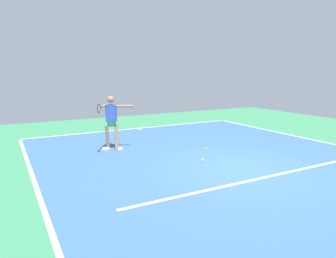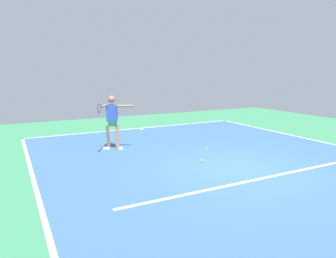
{
  "view_description": "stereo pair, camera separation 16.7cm",
  "coord_description": "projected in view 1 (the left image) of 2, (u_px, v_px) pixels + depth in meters",
  "views": [
    {
      "loc": [
        5.53,
        6.17,
        2.58
      ],
      "look_at": [
        1.16,
        -1.81,
        0.9
      ],
      "focal_mm": 32.86,
      "sensor_mm": 36.0,
      "label": 1
    },
    {
      "loc": [
        5.39,
        6.25,
        2.58
      ],
      "look_at": [
        1.16,
        -1.81,
        0.9
      ],
      "focal_mm": 32.86,
      "sensor_mm": 36.0,
      "label": 2
    }
  ],
  "objects": [
    {
      "name": "tennis_player",
      "position": [
        111.0,
        119.0,
        10.19
      ],
      "size": [
        1.35,
        1.06,
        1.83
      ],
      "rotation": [
        0.0,
        0.0,
        -0.53
      ],
      "color": "#9E7051",
      "rests_on": "ground_plane"
    },
    {
      "name": "tennis_ball_centre_court",
      "position": [
        202.0,
        160.0,
        9.04
      ],
      "size": [
        0.07,
        0.07,
        0.07
      ],
      "primitive_type": "sphere",
      "color": "yellow",
      "rests_on": "ground_plane"
    },
    {
      "name": "tennis_ball_far_corner",
      "position": [
        206.0,
        149.0,
        10.38
      ],
      "size": [
        0.07,
        0.07,
        0.07
      ],
      "primitive_type": "sphere",
      "color": "#CCE033",
      "rests_on": "ground_plane"
    },
    {
      "name": "court_line_service",
      "position": [
        262.0,
        178.0,
        7.61
      ],
      "size": [
        7.55,
        0.1,
        0.01
      ],
      "primitive_type": "cube",
      "color": "white",
      "rests_on": "ground_plane"
    },
    {
      "name": "court_line_centre_mark",
      "position": [
        139.0,
        129.0,
        14.18
      ],
      "size": [
        0.1,
        0.3,
        0.01
      ],
      "primitive_type": "cube",
      "color": "white",
      "rests_on": "ground_plane"
    },
    {
      "name": "ground_plane",
      "position": [
        237.0,
        168.0,
        8.4
      ],
      "size": [
        22.03,
        22.03,
        0.0
      ],
      "primitive_type": "plane",
      "color": "#388456"
    },
    {
      "name": "court_line_sideline_right",
      "position": [
        42.0,
        205.0,
        6.05
      ],
      "size": [
        0.1,
        13.89,
        0.01
      ],
      "primitive_type": "cube",
      "color": "white",
      "rests_on": "ground_plane"
    },
    {
      "name": "court_surface",
      "position": [
        237.0,
        168.0,
        8.4
      ],
      "size": [
        10.06,
        13.89,
        0.0
      ],
      "primitive_type": "cube",
      "color": "#38608E",
      "rests_on": "ground_plane"
    },
    {
      "name": "court_line_baseline_near",
      "position": [
        138.0,
        128.0,
        14.35
      ],
      "size": [
        10.06,
        0.1,
        0.01
      ],
      "primitive_type": "cube",
      "color": "white",
      "rests_on": "ground_plane"
    }
  ]
}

